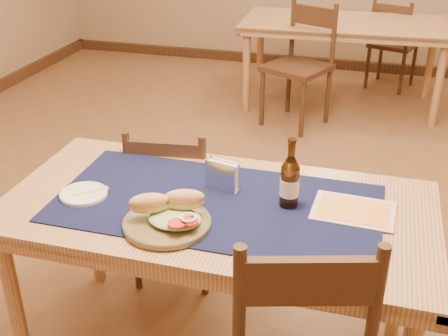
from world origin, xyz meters
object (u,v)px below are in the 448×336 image
(sandwich_plate, at_px, (169,217))
(napkin_holder, at_px, (222,176))
(chair_main_far, at_px, (174,200))
(beer_bottle, at_px, (290,182))
(main_table, at_px, (217,222))
(back_table, at_px, (345,31))

(sandwich_plate, height_order, napkin_holder, napkin_holder)
(chair_main_far, bearing_deg, beer_bottle, -33.89)
(main_table, bearing_deg, sandwich_plate, -121.36)
(sandwich_plate, bearing_deg, beer_bottle, 33.02)
(main_table, height_order, back_table, same)
(sandwich_plate, bearing_deg, back_table, 84.60)
(napkin_holder, bearing_deg, sandwich_plate, -110.20)
(main_table, distance_m, back_table, 3.20)
(back_table, bearing_deg, main_table, -93.66)
(main_table, relative_size, chair_main_far, 1.88)
(sandwich_plate, bearing_deg, main_table, 58.64)
(beer_bottle, relative_size, napkin_holder, 1.87)
(chair_main_far, xyz_separation_m, napkin_holder, (0.35, -0.36, 0.37))
(back_table, bearing_deg, beer_bottle, -88.99)
(main_table, xyz_separation_m, napkin_holder, (-0.01, 0.10, 0.14))
(sandwich_plate, bearing_deg, chair_main_far, 109.98)
(sandwich_plate, distance_m, beer_bottle, 0.45)
(chair_main_far, distance_m, napkin_holder, 0.62)
(napkin_holder, bearing_deg, main_table, -85.69)
(chair_main_far, height_order, sandwich_plate, sandwich_plate)
(back_table, distance_m, beer_bottle, 3.14)
(main_table, relative_size, napkin_holder, 11.22)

